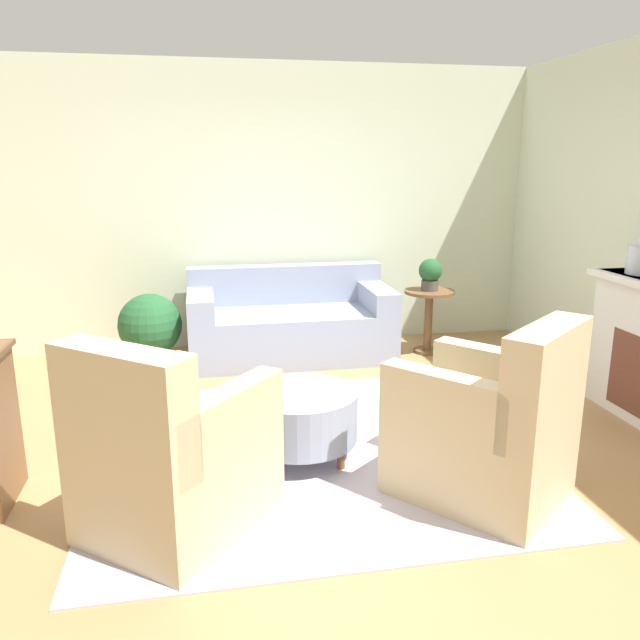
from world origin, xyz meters
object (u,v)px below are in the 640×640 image
Objects in this scene: couch at (290,324)px; armchair_left at (171,458)px; armchair_right at (490,431)px; ottoman_table at (300,415)px; side_table at (429,311)px; potted_plant_on_side_table at (430,273)px; potted_plant_floor at (150,327)px.

armchair_left reaches higher than couch.
armchair_right is (1.73, 0.00, 0.00)m from armchair_left.
armchair_left is 1.54× the size of ottoman_table.
couch is at bearing 70.31° from armchair_left.
armchair_right reaches higher than couch.
side_table is (1.37, -0.13, 0.10)m from couch.
armchair_left reaches higher than potted_plant_on_side_table.
armchair_right is 1.81× the size of side_table.
armchair_right is 1.54× the size of ottoman_table.
armchair_right is (0.72, -2.84, 0.08)m from couch.
armchair_right is at bearing -75.79° from couch.
ottoman_table is 2.59m from side_table.
armchair_right is 2.79m from side_table.
armchair_left is at bearing -83.86° from potted_plant_floor.
couch is 1.69× the size of armchair_right.
ottoman_table is at bearing -128.52° from side_table.
armchair_left is at bearing -131.31° from side_table.
potted_plant_floor reaches higher than ottoman_table.
potted_plant_floor is at bearing -173.16° from couch.
armchair_right is 2.81m from potted_plant_on_side_table.
ottoman_table is 1.17× the size of side_table.
potted_plant_on_side_table is 0.44× the size of potted_plant_floor.
potted_plant_floor is at bearing 96.14° from armchair_left.
potted_plant_floor is (-1.06, 2.00, 0.11)m from ottoman_table.
potted_plant_floor is at bearing -179.37° from potted_plant_on_side_table.
armchair_left is 2.69m from potted_plant_floor.
armchair_left is 3.63m from potted_plant_on_side_table.
couch is 6.18× the size of potted_plant_on_side_table.
armchair_right is 1.62× the size of potted_plant_floor.
armchair_right is 3.65× the size of potted_plant_on_side_table.
couch is 1.38m from side_table.
potted_plant_on_side_table is at bearing 51.48° from ottoman_table.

